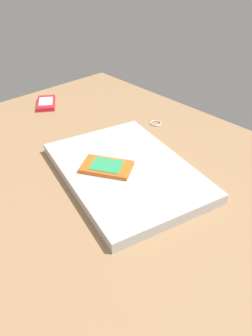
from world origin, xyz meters
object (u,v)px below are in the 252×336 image
object	(u,v)px
cell_phone_on_laptop	(107,167)
laptop_closed	(126,171)
cell_phone_on_desk	(46,103)
key_ring	(156,123)

from	to	relation	value
cell_phone_on_laptop	laptop_closed	bearing A→B (deg)	-123.90
cell_phone_on_laptop	cell_phone_on_desk	xyz separation A→B (cm)	(40.90, -10.08, -2.11)
laptop_closed	cell_phone_on_desk	xyz separation A→B (cm)	(43.19, -6.68, -0.51)
cell_phone_on_laptop	cell_phone_on_desk	size ratio (longest dim) A/B	1.08
key_ring	cell_phone_on_laptop	bearing A→B (deg)	110.69
cell_phone_on_desk	laptop_closed	bearing A→B (deg)	171.20
cell_phone_on_laptop	key_ring	xyz separation A→B (cm)	(9.68, -25.62, -2.57)
key_ring	cell_phone_on_desk	bearing A→B (deg)	26.45
laptop_closed	key_ring	distance (cm)	25.25
cell_phone_on_desk	key_ring	bearing A→B (deg)	-153.55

